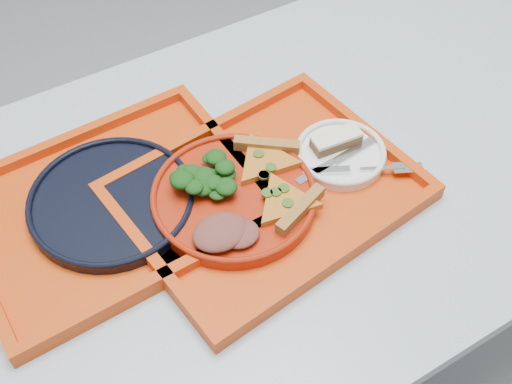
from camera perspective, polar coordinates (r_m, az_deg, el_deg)
ground at (r=1.71m, az=1.02°, el=-15.25°), size 10.00×10.00×0.00m
table at (r=1.13m, az=1.49°, el=-1.00°), size 1.60×0.80×0.75m
tray_main at (r=1.04m, az=0.95°, el=-0.24°), size 0.49×0.40×0.01m
tray_far at (r=1.05m, az=-12.56°, el=-1.37°), size 0.46×0.36×0.01m
dinner_plate at (r=1.01m, az=-1.98°, el=-0.56°), size 0.26×0.26×0.02m
side_plate at (r=1.09m, az=7.50°, el=3.26°), size 0.15×0.15×0.01m
navy_plate at (r=1.03m, az=-12.69°, el=-0.89°), size 0.26×0.26×0.02m
pizza_slice_a at (r=0.99m, az=2.59°, el=-0.73°), size 0.14×0.15×0.02m
pizza_slice_b at (r=1.04m, az=0.78°, el=2.94°), size 0.16×0.16×0.02m
salad_heap at (r=1.00m, az=-4.51°, el=1.38°), size 0.09×0.08×0.04m
meat_portion at (r=0.95m, az=-3.20°, el=-3.58°), size 0.09×0.07×0.03m
dessert_bar at (r=1.08m, az=7.14°, el=4.61°), size 0.09×0.04×0.02m
knife at (r=1.07m, az=7.55°, el=3.03°), size 0.19×0.03×0.01m
fork at (r=1.05m, az=9.14°, el=2.02°), size 0.17×0.10×0.01m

